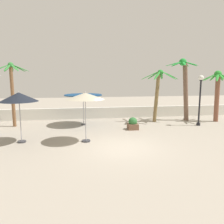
{
  "coord_description": "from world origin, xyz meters",
  "views": [
    {
      "loc": [
        -2.14,
        -11.07,
        3.68
      ],
      "look_at": [
        0.0,
        2.9,
        1.4
      ],
      "focal_mm": 36.05,
      "sensor_mm": 36.0,
      "label": 1
    }
  ],
  "objects_px": {
    "patio_umbrella_1": "(19,97)",
    "planter": "(133,124)",
    "patio_umbrella_2": "(83,96)",
    "palm_tree_3": "(12,84)",
    "palm_tree_0": "(158,88)",
    "palm_tree_2": "(217,89)",
    "patio_umbrella_0": "(85,97)",
    "palm_tree_1": "(185,82)",
    "lamp_post_1": "(200,94)"
  },
  "relations": [
    {
      "from": "palm_tree_1",
      "to": "palm_tree_2",
      "type": "relative_size",
      "value": 1.24
    },
    {
      "from": "palm_tree_2",
      "to": "patio_umbrella_0",
      "type": "bearing_deg",
      "value": -158.69
    },
    {
      "from": "palm_tree_3",
      "to": "patio_umbrella_2",
      "type": "bearing_deg",
      "value": -2.89
    },
    {
      "from": "palm_tree_1",
      "to": "palm_tree_0",
      "type": "bearing_deg",
      "value": -174.32
    },
    {
      "from": "planter",
      "to": "patio_umbrella_0",
      "type": "bearing_deg",
      "value": -143.41
    },
    {
      "from": "patio_umbrella_0",
      "to": "patio_umbrella_2",
      "type": "height_order",
      "value": "patio_umbrella_0"
    },
    {
      "from": "patio_umbrella_1",
      "to": "patio_umbrella_0",
      "type": "bearing_deg",
      "value": -6.5
    },
    {
      "from": "patio_umbrella_1",
      "to": "planter",
      "type": "xyz_separation_m",
      "value": [
        6.9,
        2.06,
        -2.14
      ]
    },
    {
      "from": "patio_umbrella_0",
      "to": "lamp_post_1",
      "type": "bearing_deg",
      "value": 19.07
    },
    {
      "from": "palm_tree_3",
      "to": "palm_tree_2",
      "type": "bearing_deg",
      "value": -1.91
    },
    {
      "from": "patio_umbrella_1",
      "to": "lamp_post_1",
      "type": "distance_m",
      "value": 12.33
    },
    {
      "from": "palm_tree_2",
      "to": "planter",
      "type": "bearing_deg",
      "value": -167.04
    },
    {
      "from": "palm_tree_2",
      "to": "lamp_post_1",
      "type": "height_order",
      "value": "palm_tree_2"
    },
    {
      "from": "palm_tree_1",
      "to": "palm_tree_3",
      "type": "xyz_separation_m",
      "value": [
        -13.3,
        -0.3,
        -0.09
      ]
    },
    {
      "from": "palm_tree_1",
      "to": "palm_tree_3",
      "type": "bearing_deg",
      "value": -178.7
    },
    {
      "from": "patio_umbrella_2",
      "to": "lamp_post_1",
      "type": "relative_size",
      "value": 0.75
    },
    {
      "from": "palm_tree_0",
      "to": "planter",
      "type": "height_order",
      "value": "palm_tree_0"
    },
    {
      "from": "planter",
      "to": "patio_umbrella_2",
      "type": "bearing_deg",
      "value": 149.59
    },
    {
      "from": "palm_tree_3",
      "to": "lamp_post_1",
      "type": "height_order",
      "value": "palm_tree_3"
    },
    {
      "from": "patio_umbrella_1",
      "to": "palm_tree_0",
      "type": "height_order",
      "value": "palm_tree_0"
    },
    {
      "from": "palm_tree_0",
      "to": "patio_umbrella_0",
      "type": "bearing_deg",
      "value": -141.22
    },
    {
      "from": "patio_umbrella_2",
      "to": "palm_tree_3",
      "type": "bearing_deg",
      "value": 177.11
    },
    {
      "from": "lamp_post_1",
      "to": "planter",
      "type": "height_order",
      "value": "lamp_post_1"
    },
    {
      "from": "palm_tree_3",
      "to": "palm_tree_0",
      "type": "bearing_deg",
      "value": 0.36
    },
    {
      "from": "lamp_post_1",
      "to": "planter",
      "type": "bearing_deg",
      "value": -174.84
    },
    {
      "from": "patio_umbrella_1",
      "to": "palm_tree_0",
      "type": "relative_size",
      "value": 0.68
    },
    {
      "from": "patio_umbrella_0",
      "to": "planter",
      "type": "bearing_deg",
      "value": 36.59
    },
    {
      "from": "palm_tree_3",
      "to": "patio_umbrella_0",
      "type": "bearing_deg",
      "value": -42.84
    },
    {
      "from": "patio_umbrella_0",
      "to": "palm_tree_1",
      "type": "height_order",
      "value": "palm_tree_1"
    },
    {
      "from": "patio_umbrella_0",
      "to": "palm_tree_2",
      "type": "bearing_deg",
      "value": 21.31
    },
    {
      "from": "planter",
      "to": "palm_tree_3",
      "type": "bearing_deg",
      "value": 165.22
    },
    {
      "from": "palm_tree_2",
      "to": "palm_tree_1",
      "type": "bearing_deg",
      "value": 160.99
    },
    {
      "from": "palm_tree_0",
      "to": "planter",
      "type": "relative_size",
      "value": 4.91
    },
    {
      "from": "planter",
      "to": "lamp_post_1",
      "type": "bearing_deg",
      "value": 5.16
    },
    {
      "from": "patio_umbrella_1",
      "to": "palm_tree_0",
      "type": "bearing_deg",
      "value": 24.6
    },
    {
      "from": "patio_umbrella_1",
      "to": "patio_umbrella_2",
      "type": "xyz_separation_m",
      "value": [
        3.57,
        4.02,
        -0.32
      ]
    },
    {
      "from": "patio_umbrella_2",
      "to": "palm_tree_3",
      "type": "height_order",
      "value": "palm_tree_3"
    },
    {
      "from": "patio_umbrella_1",
      "to": "lamp_post_1",
      "type": "relative_size",
      "value": 0.76
    },
    {
      "from": "lamp_post_1",
      "to": "patio_umbrella_1",
      "type": "bearing_deg",
      "value": -168.16
    },
    {
      "from": "patio_umbrella_0",
      "to": "palm_tree_1",
      "type": "xyz_separation_m",
      "value": [
        8.25,
        4.98,
        0.61
      ]
    },
    {
      "from": "palm_tree_3",
      "to": "planter",
      "type": "distance_m",
      "value": 9.06
    },
    {
      "from": "palm_tree_0",
      "to": "palm_tree_2",
      "type": "bearing_deg",
      "value": -7.12
    },
    {
      "from": "palm_tree_0",
      "to": "palm_tree_2",
      "type": "height_order",
      "value": "palm_tree_0"
    },
    {
      "from": "patio_umbrella_0",
      "to": "palm_tree_2",
      "type": "distance_m",
      "value": 11.43
    },
    {
      "from": "palm_tree_2",
      "to": "palm_tree_3",
      "type": "distance_m",
      "value": 15.71
    },
    {
      "from": "palm_tree_3",
      "to": "planter",
      "type": "relative_size",
      "value": 5.45
    },
    {
      "from": "patio_umbrella_2",
      "to": "palm_tree_3",
      "type": "relative_size",
      "value": 0.6
    },
    {
      "from": "palm_tree_0",
      "to": "planter",
      "type": "bearing_deg",
      "value": -138.59
    },
    {
      "from": "patio_umbrella_0",
      "to": "patio_umbrella_1",
      "type": "bearing_deg",
      "value": 173.5
    },
    {
      "from": "patio_umbrella_2",
      "to": "palm_tree_0",
      "type": "height_order",
      "value": "palm_tree_0"
    }
  ]
}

